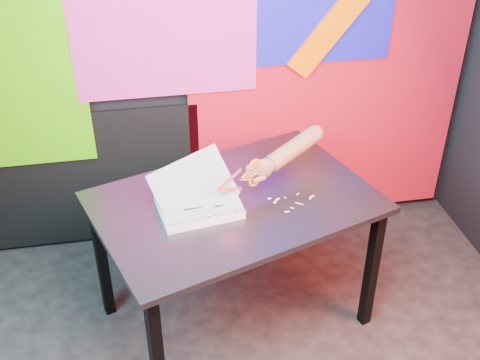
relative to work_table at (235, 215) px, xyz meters
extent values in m
cube|color=black|center=(0.02, 0.80, 0.68)|extent=(3.00, 0.01, 2.70)
cube|color=red|center=(0.67, 0.77, 0.18)|extent=(1.60, 0.02, 1.60)
cube|color=#E32B9C|center=(-0.23, 0.75, 0.68)|extent=(0.95, 0.02, 0.80)
cube|color=#4BC602|center=(-1.03, 0.76, 0.43)|extent=(0.75, 0.02, 1.00)
cube|color=black|center=(-0.73, 0.77, -0.22)|extent=(1.30, 0.02, 0.85)
cube|color=black|center=(-0.42, -0.52, -0.31)|extent=(0.06, 0.06, 0.72)
cube|color=black|center=(-0.65, 0.16, -0.31)|extent=(0.06, 0.06, 0.72)
cube|color=black|center=(0.65, -0.16, -0.31)|extent=(0.06, 0.06, 0.72)
cube|color=black|center=(0.42, 0.52, -0.31)|extent=(0.06, 0.06, 0.72)
cube|color=#2D2D2E|center=(0.00, 0.00, 0.07)|extent=(1.46, 1.20, 0.03)
cube|color=white|center=(-0.17, -0.05, 0.11)|extent=(0.39, 0.31, 0.04)
cube|color=white|center=(-0.17, -0.05, 0.13)|extent=(0.39, 0.31, 0.00)
cube|color=white|center=(-0.17, -0.05, 0.13)|extent=(0.38, 0.29, 0.11)
cube|color=white|center=(-0.18, -0.03, 0.16)|extent=(0.40, 0.28, 0.19)
cube|color=white|center=(-0.19, -0.02, 0.20)|extent=(0.41, 0.25, 0.26)
cylinder|color=black|center=(-0.31, -0.19, 0.13)|extent=(0.01, 0.01, 0.00)
cylinder|color=black|center=(-0.29, -0.19, 0.13)|extent=(0.01, 0.01, 0.00)
cylinder|color=black|center=(-0.26, -0.18, 0.13)|extent=(0.01, 0.01, 0.00)
cylinder|color=black|center=(-0.24, -0.18, 0.13)|extent=(0.01, 0.01, 0.00)
cylinder|color=black|center=(-0.21, -0.17, 0.13)|extent=(0.01, 0.01, 0.00)
cylinder|color=black|center=(-0.19, -0.17, 0.13)|extent=(0.01, 0.01, 0.00)
cylinder|color=black|center=(-0.17, -0.17, 0.13)|extent=(0.01, 0.01, 0.00)
cylinder|color=black|center=(-0.14, -0.16, 0.13)|extent=(0.01, 0.01, 0.00)
cylinder|color=black|center=(-0.12, -0.16, 0.13)|extent=(0.01, 0.01, 0.00)
cylinder|color=black|center=(-0.09, -0.16, 0.13)|extent=(0.01, 0.01, 0.00)
cylinder|color=black|center=(-0.07, -0.15, 0.13)|extent=(0.01, 0.01, 0.00)
cylinder|color=black|center=(-0.05, -0.15, 0.13)|extent=(0.01, 0.01, 0.00)
cylinder|color=black|center=(-0.02, -0.14, 0.13)|extent=(0.01, 0.01, 0.00)
cylinder|color=black|center=(0.00, -0.14, 0.13)|extent=(0.01, 0.01, 0.00)
cylinder|color=black|center=(-0.35, 0.04, 0.13)|extent=(0.01, 0.01, 0.00)
cylinder|color=black|center=(-0.32, 0.05, 0.13)|extent=(0.01, 0.01, 0.00)
cylinder|color=black|center=(-0.30, 0.05, 0.13)|extent=(0.01, 0.01, 0.00)
cylinder|color=black|center=(-0.27, 0.05, 0.13)|extent=(0.01, 0.01, 0.00)
cylinder|color=black|center=(-0.25, 0.06, 0.13)|extent=(0.01, 0.01, 0.00)
cylinder|color=black|center=(-0.23, 0.06, 0.13)|extent=(0.01, 0.01, 0.00)
cylinder|color=black|center=(-0.20, 0.06, 0.13)|extent=(0.01, 0.01, 0.00)
cylinder|color=black|center=(-0.18, 0.07, 0.13)|extent=(0.01, 0.01, 0.00)
cylinder|color=black|center=(-0.15, 0.07, 0.13)|extent=(0.01, 0.01, 0.00)
cylinder|color=black|center=(-0.13, 0.08, 0.13)|extent=(0.01, 0.01, 0.00)
cylinder|color=black|center=(-0.11, 0.08, 0.13)|extent=(0.01, 0.01, 0.00)
cylinder|color=black|center=(-0.08, 0.08, 0.13)|extent=(0.01, 0.01, 0.00)
cylinder|color=black|center=(-0.06, 0.09, 0.13)|extent=(0.01, 0.01, 0.00)
cylinder|color=black|center=(-0.03, 0.09, 0.13)|extent=(0.01, 0.01, 0.00)
cube|color=black|center=(-0.26, -0.02, 0.13)|extent=(0.07, 0.02, 0.00)
cube|color=black|center=(-0.16, -0.02, 0.13)|extent=(0.05, 0.02, 0.00)
cube|color=black|center=(-0.20, -0.09, 0.13)|extent=(0.08, 0.02, 0.00)
cube|color=black|center=(-0.09, -0.09, 0.13)|extent=(0.04, 0.02, 0.00)
cube|color=#989AAF|center=(-0.03, -0.06, 0.24)|extent=(0.12, 0.07, 0.07)
cube|color=#989AAF|center=(-0.03, -0.06, 0.19)|extent=(0.12, 0.07, 0.07)
cylinder|color=#989AAF|center=(0.02, -0.03, 0.21)|extent=(0.02, 0.02, 0.01)
cube|color=orange|center=(0.04, -0.02, 0.20)|extent=(0.05, 0.03, 0.03)
cube|color=orange|center=(0.04, -0.02, 0.23)|extent=(0.05, 0.03, 0.03)
torus|color=orange|center=(0.09, 0.01, 0.25)|extent=(0.07, 0.05, 0.07)
torus|color=orange|center=(0.09, 0.01, 0.18)|extent=(0.07, 0.05, 0.07)
ellipsoid|color=#926C51|center=(0.14, 0.04, 0.21)|extent=(0.10, 0.06, 0.10)
cylinder|color=#926C51|center=(0.09, 0.01, 0.21)|extent=(0.08, 0.05, 0.02)
cylinder|color=#926C51|center=(0.09, 0.01, 0.23)|extent=(0.07, 0.05, 0.02)
cylinder|color=#926C51|center=(0.09, 0.01, 0.24)|extent=(0.06, 0.05, 0.02)
cylinder|color=#926C51|center=(0.09, 0.01, 0.26)|extent=(0.06, 0.05, 0.02)
cylinder|color=#926C51|center=(0.11, 0.01, 0.18)|extent=(0.07, 0.04, 0.03)
cylinder|color=#926C51|center=(0.18, 0.06, 0.22)|extent=(0.08, 0.09, 0.07)
cylinder|color=#926C51|center=(0.31, 0.14, 0.25)|extent=(0.31, 0.23, 0.14)
sphere|color=#926C51|center=(0.43, 0.21, 0.28)|extent=(0.08, 0.08, 0.08)
cube|color=silver|center=(0.36, -0.04, 0.09)|extent=(0.03, 0.02, 0.00)
cube|color=silver|center=(0.28, -0.08, 0.09)|extent=(0.02, 0.02, 0.00)
cube|color=silver|center=(0.16, -0.02, 0.09)|extent=(0.02, 0.02, 0.00)
cube|color=silver|center=(0.29, -0.09, 0.09)|extent=(0.02, 0.01, 0.00)
cube|color=silver|center=(0.35, -0.05, 0.09)|extent=(0.01, 0.02, 0.00)
cube|color=silver|center=(0.18, -0.05, 0.09)|extent=(0.02, 0.02, 0.00)
cube|color=silver|center=(0.19, -0.03, 0.09)|extent=(0.03, 0.02, 0.00)
cube|color=silver|center=(0.21, -0.13, 0.09)|extent=(0.02, 0.01, 0.00)
cube|color=silver|center=(0.30, -0.01, 0.09)|extent=(0.02, 0.01, 0.00)
cube|color=silver|center=(0.23, -0.03, 0.09)|extent=(0.01, 0.01, 0.00)
cube|color=silver|center=(0.24, -0.11, 0.09)|extent=(0.02, 0.02, 0.00)
camera|label=1|loc=(-0.39, -2.23, 1.68)|focal=45.00mm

